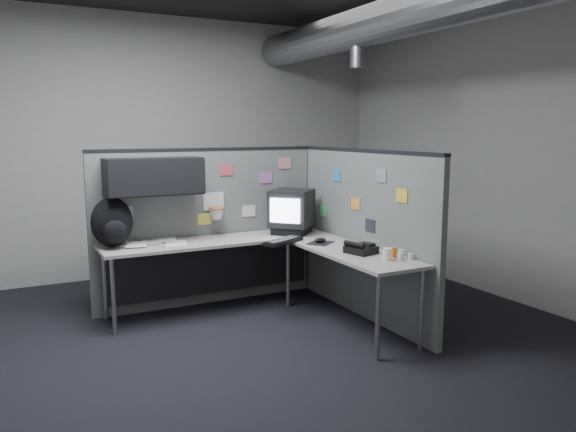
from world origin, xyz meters
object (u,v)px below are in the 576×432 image
monitor (292,211)px  phone (361,249)px  keyboard (283,241)px  desk (253,254)px  backpack (112,223)px

monitor → phone: bearing=-84.2°
keyboard → phone: 0.83m
desk → phone: bearing=-54.2°
backpack → phone: bearing=-13.0°
desk → monitor: size_ratio=4.04×
phone → backpack: 2.29m
monitor → phone: (0.09, -1.14, -0.20)m
monitor → backpack: backpack is taller
monitor → backpack: size_ratio=1.22×
desk → backpack: (-1.25, 0.38, 0.34)m
phone → keyboard: bearing=114.8°
desk → monitor: monitor is taller
desk → backpack: backpack is taller
backpack → monitor: bearing=16.8°
monitor → desk: bearing=-154.4°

